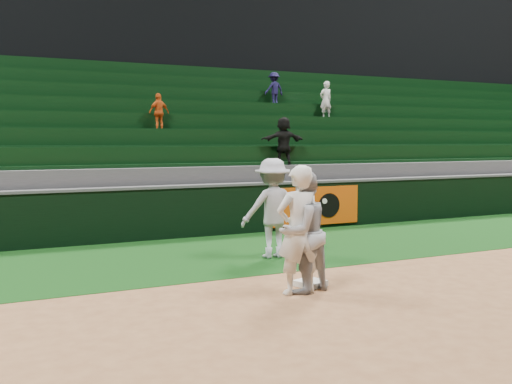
# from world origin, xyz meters

# --- Properties ---
(ground) EXTENTS (70.00, 70.00, 0.00)m
(ground) POSITION_xyz_m (0.00, 0.00, 0.00)
(ground) COLOR brown
(ground) RESTS_ON ground
(foul_grass) EXTENTS (36.00, 4.20, 0.01)m
(foul_grass) POSITION_xyz_m (0.00, 3.00, 0.00)
(foul_grass) COLOR black
(foul_grass) RESTS_ON ground
(upper_deck) EXTENTS (40.00, 12.00, 12.00)m
(upper_deck) POSITION_xyz_m (0.00, 17.45, 6.00)
(upper_deck) COLOR black
(upper_deck) RESTS_ON ground
(first_base) EXTENTS (0.52, 0.52, 0.09)m
(first_base) POSITION_xyz_m (-0.10, -0.05, 0.05)
(first_base) COLOR silver
(first_base) RESTS_ON ground
(first_baseman) EXTENTS (0.72, 0.48, 1.94)m
(first_baseman) POSITION_xyz_m (-0.50, -0.37, 0.97)
(first_baseman) COLOR silver
(first_baseman) RESTS_ON ground
(baserunner) EXTENTS (1.06, 0.93, 1.83)m
(baserunner) POSITION_xyz_m (-0.39, -0.29, 0.92)
(baserunner) COLOR #9A9CA4
(baserunner) RESTS_ON ground
(base_coach) EXTENTS (1.32, 0.83, 1.95)m
(base_coach) POSITION_xyz_m (0.33, 2.16, 0.98)
(base_coach) COLOR #9C9EA9
(base_coach) RESTS_ON foul_grass
(field_wall) EXTENTS (36.00, 0.45, 1.25)m
(field_wall) POSITION_xyz_m (0.03, 5.20, 0.63)
(field_wall) COLOR black
(field_wall) RESTS_ON ground
(stadium_seating) EXTENTS (36.00, 5.95, 4.85)m
(stadium_seating) POSITION_xyz_m (0.00, 8.97, 1.70)
(stadium_seating) COLOR #3A3A3D
(stadium_seating) RESTS_ON ground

